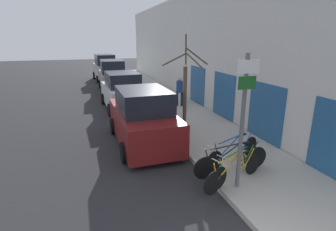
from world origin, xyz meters
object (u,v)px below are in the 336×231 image
object	(u,v)px
parked_car_3	(105,69)
parked_car_1	(122,92)
pedestrian_near	(180,89)
parked_car_0	(143,119)
parked_car_2	(112,77)
bicycle_1	(237,166)
bicycle_2	(232,160)
street_tree	(185,94)
signpost	(243,117)
bicycle_3	(234,152)
bicycle_0	(234,171)

from	to	relation	value
parked_car_3	parked_car_1	bearing A→B (deg)	-93.55
parked_car_1	pedestrian_near	bearing A→B (deg)	-20.92
parked_car_1	pedestrian_near	distance (m)	3.23
parked_car_0	parked_car_2	bearing A→B (deg)	88.82
bicycle_1	parked_car_0	world-z (taller)	parked_car_0
bicycle_2	pedestrian_near	world-z (taller)	pedestrian_near
parked_car_2	pedestrian_near	size ratio (longest dim) A/B	2.93
bicycle_1	street_tree	world-z (taller)	street_tree
signpost	bicycle_3	size ratio (longest dim) A/B	1.51
bicycle_2	bicycle_3	size ratio (longest dim) A/B	1.07
parked_car_3	pedestrian_near	distance (m)	12.35
bicycle_0	parked_car_1	bearing A→B (deg)	-10.95
bicycle_2	bicycle_3	world-z (taller)	bicycle_2
bicycle_0	parked_car_2	size ratio (longest dim) A/B	0.44
bicycle_0	parked_car_3	world-z (taller)	parked_car_3
bicycle_2	parked_car_2	world-z (taller)	parked_car_2
bicycle_3	pedestrian_near	bearing A→B (deg)	-27.93
signpost	parked_car_2	xyz separation A→B (m)	(-1.51, 14.74, -0.98)
bicycle_1	parked_car_2	size ratio (longest dim) A/B	0.41
bicycle_3	parked_car_1	size ratio (longest dim) A/B	0.51
parked_car_0	pedestrian_near	xyz separation A→B (m)	(3.10, 4.48, 0.13)
bicycle_0	signpost	bearing A→B (deg)	163.93
bicycle_0	pedestrian_near	distance (m)	8.45
bicycle_3	parked_car_3	bearing A→B (deg)	-14.30
bicycle_2	parked_car_1	distance (m)	8.96
street_tree	parked_car_2	bearing A→B (deg)	97.70
bicycle_0	bicycle_1	world-z (taller)	bicycle_0
bicycle_1	signpost	bearing A→B (deg)	128.37
bicycle_3	pedestrian_near	size ratio (longest dim) A/B	1.37
bicycle_2	pedestrian_near	size ratio (longest dim) A/B	1.47
parked_car_3	pedestrian_near	size ratio (longest dim) A/B	2.80
parked_car_3	bicycle_3	bearing A→B (deg)	-87.20
bicycle_1	parked_car_3	xyz separation A→B (m)	(-1.77, 20.03, 0.58)
bicycle_1	bicycle_2	xyz separation A→B (m)	(0.03, 0.31, 0.02)
parked_car_0	bicycle_0	bearing A→B (deg)	-68.22
parked_car_1	bicycle_1	bearing A→B (deg)	-82.00
bicycle_2	parked_car_1	bearing A→B (deg)	7.35
bicycle_0	bicycle_1	distance (m)	0.29
bicycle_3	street_tree	bearing A→B (deg)	-6.77
signpost	bicycle_0	xyz separation A→B (m)	(-0.01, 0.16, -1.52)
parked_car_2	pedestrian_near	bearing A→B (deg)	-63.21
parked_car_1	pedestrian_near	xyz separation A→B (m)	(3.06, -1.00, 0.15)
bicycle_0	parked_car_1	distance (m)	9.42
bicycle_0	street_tree	size ratio (longest dim) A/B	0.55
bicycle_2	parked_car_3	xyz separation A→B (m)	(-1.80, 19.73, 0.55)
bicycle_0	street_tree	bearing A→B (deg)	-20.26
street_tree	bicycle_0	bearing A→B (deg)	-89.90
parked_car_0	bicycle_2	bearing A→B (deg)	-61.84
bicycle_2	parked_car_2	bearing A→B (deg)	2.93
parked_car_1	parked_car_3	bearing A→B (deg)	87.25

